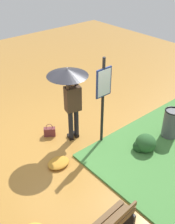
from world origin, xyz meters
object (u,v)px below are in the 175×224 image
at_px(person_with_umbrella, 70,86).
at_px(handbag, 50,132).
at_px(trash_bin, 171,124).
at_px(info_sign_post, 103,92).

height_order(person_with_umbrella, handbag, person_with_umbrella).
bearing_deg(person_with_umbrella, trash_bin, 141.71).
bearing_deg(person_with_umbrella, info_sign_post, 131.48).
xyz_separation_m(info_sign_post, trash_bin, (-1.49, 1.00, -1.03)).
relative_size(person_with_umbrella, trash_bin, 2.45).
xyz_separation_m(handbag, trash_bin, (-2.37, 2.08, 0.29)).
distance_m(handbag, trash_bin, 3.17).
bearing_deg(info_sign_post, trash_bin, 146.15).
distance_m(person_with_umbrella, trash_bin, 2.80).
bearing_deg(handbag, trash_bin, 138.71).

